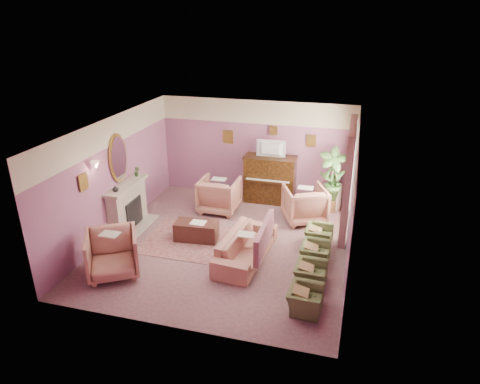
% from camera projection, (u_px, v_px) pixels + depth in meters
% --- Properties ---
extents(floor, '(5.50, 6.00, 0.01)m').
position_uv_depth(floor, '(225.00, 243.00, 10.00)').
color(floor, '#7E575C').
rests_on(floor, ground).
extents(ceiling, '(5.50, 6.00, 0.01)m').
position_uv_depth(ceiling, '(224.00, 126.00, 8.91)').
color(ceiling, beige).
rests_on(ceiling, wall_back).
extents(wall_back, '(5.50, 0.02, 2.80)m').
position_uv_depth(wall_back, '(256.00, 150.00, 12.12)').
color(wall_back, '#7E5380').
rests_on(wall_back, floor).
extents(wall_front, '(5.50, 0.02, 2.80)m').
position_uv_depth(wall_front, '(169.00, 257.00, 6.78)').
color(wall_front, '#7E5380').
rests_on(wall_front, floor).
extents(wall_left, '(0.02, 6.00, 2.80)m').
position_uv_depth(wall_left, '(114.00, 177.00, 10.12)').
color(wall_left, '#7E5380').
rests_on(wall_left, floor).
extents(wall_right, '(0.02, 6.00, 2.80)m').
position_uv_depth(wall_right, '(352.00, 201.00, 8.79)').
color(wall_right, '#7E5380').
rests_on(wall_right, floor).
extents(picture_rail_band, '(5.50, 0.01, 0.65)m').
position_uv_depth(picture_rail_band, '(256.00, 112.00, 11.70)').
color(picture_rail_band, beige).
rests_on(picture_rail_band, wall_back).
extents(stripe_panel, '(0.01, 3.00, 2.15)m').
position_uv_depth(stripe_panel, '(352.00, 192.00, 10.08)').
color(stripe_panel, '#929A8F').
rests_on(stripe_panel, wall_right).
extents(fireplace_surround, '(0.30, 1.40, 1.10)m').
position_uv_depth(fireplace_surround, '(128.00, 207.00, 10.59)').
color(fireplace_surround, '#B2A792').
rests_on(fireplace_surround, floor).
extents(fireplace_inset, '(0.18, 0.72, 0.68)m').
position_uv_depth(fireplace_inset, '(132.00, 212.00, 10.62)').
color(fireplace_inset, black).
rests_on(fireplace_inset, floor).
extents(fire_ember, '(0.06, 0.54, 0.10)m').
position_uv_depth(fire_ember, '(134.00, 219.00, 10.68)').
color(fire_ember, '#FF3A00').
rests_on(fire_ember, floor).
extents(mantel_shelf, '(0.40, 1.55, 0.07)m').
position_uv_depth(mantel_shelf, '(126.00, 185.00, 10.36)').
color(mantel_shelf, '#B2A792').
rests_on(mantel_shelf, fireplace_surround).
extents(hearth, '(0.55, 1.50, 0.02)m').
position_uv_depth(hearth, '(137.00, 227.00, 10.75)').
color(hearth, '#B2A792').
rests_on(hearth, floor).
extents(mirror_frame, '(0.04, 0.72, 1.20)m').
position_uv_depth(mirror_frame, '(118.00, 158.00, 10.13)').
color(mirror_frame, '#B1953B').
rests_on(mirror_frame, wall_left).
extents(mirror_glass, '(0.01, 0.60, 1.06)m').
position_uv_depth(mirror_glass, '(119.00, 158.00, 10.12)').
color(mirror_glass, white).
rests_on(mirror_glass, wall_left).
extents(sconce_shade, '(0.20, 0.20, 0.16)m').
position_uv_depth(sconce_shade, '(95.00, 165.00, 9.11)').
color(sconce_shade, '#FFBD9F').
rests_on(sconce_shade, wall_left).
extents(piano, '(1.40, 0.60, 1.30)m').
position_uv_depth(piano, '(270.00, 180.00, 12.01)').
color(piano, black).
rests_on(piano, floor).
extents(piano_keyshelf, '(1.30, 0.12, 0.06)m').
position_uv_depth(piano_keyshelf, '(267.00, 182.00, 11.67)').
color(piano_keyshelf, black).
rests_on(piano_keyshelf, piano).
extents(piano_keys, '(1.20, 0.08, 0.02)m').
position_uv_depth(piano_keys, '(267.00, 180.00, 11.65)').
color(piano_keys, silver).
rests_on(piano_keys, piano).
extents(piano_top, '(1.45, 0.65, 0.04)m').
position_uv_depth(piano_top, '(271.00, 157.00, 11.75)').
color(piano_top, black).
rests_on(piano_top, piano).
extents(television, '(0.80, 0.12, 0.48)m').
position_uv_depth(television, '(270.00, 148.00, 11.60)').
color(television, black).
rests_on(television, piano).
extents(print_back_left, '(0.30, 0.03, 0.38)m').
position_uv_depth(print_back_left, '(228.00, 137.00, 12.16)').
color(print_back_left, '#B1953B').
rests_on(print_back_left, wall_back).
extents(print_back_right, '(0.26, 0.03, 0.34)m').
position_uv_depth(print_back_right, '(311.00, 141.00, 11.57)').
color(print_back_right, '#B1953B').
rests_on(print_back_right, wall_back).
extents(print_back_mid, '(0.22, 0.03, 0.26)m').
position_uv_depth(print_back_mid, '(273.00, 130.00, 11.74)').
color(print_back_mid, '#B1953B').
rests_on(print_back_mid, wall_back).
extents(print_left_wall, '(0.03, 0.28, 0.36)m').
position_uv_depth(print_left_wall, '(83.00, 182.00, 8.92)').
color(print_left_wall, '#B1953B').
rests_on(print_left_wall, wall_left).
extents(window_blind, '(0.03, 1.40, 1.80)m').
position_uv_depth(window_blind, '(353.00, 164.00, 10.07)').
color(window_blind, beige).
rests_on(window_blind, wall_right).
extents(curtain_left, '(0.16, 0.34, 2.60)m').
position_uv_depth(curtain_left, '(346.00, 194.00, 9.42)').
color(curtain_left, '#8D4E5A').
rests_on(curtain_left, floor).
extents(curtain_right, '(0.16, 0.34, 2.60)m').
position_uv_depth(curtain_right, '(349.00, 167.00, 11.06)').
color(curtain_right, '#8D4E5A').
rests_on(curtain_right, floor).
extents(pelmet, '(0.16, 2.20, 0.16)m').
position_uv_depth(pelmet, '(353.00, 128.00, 9.75)').
color(pelmet, '#8D4E5A').
rests_on(pelmet, wall_right).
extents(mantel_plant, '(0.16, 0.16, 0.28)m').
position_uv_depth(mantel_plant, '(137.00, 171.00, 10.78)').
color(mantel_plant, '#3D692F').
rests_on(mantel_plant, mantel_shelf).
extents(mantel_vase, '(0.16, 0.16, 0.16)m').
position_uv_depth(mantel_vase, '(115.00, 189.00, 9.87)').
color(mantel_vase, beige).
rests_on(mantel_vase, mantel_shelf).
extents(area_rug, '(2.51, 1.82, 0.01)m').
position_uv_depth(area_rug, '(198.00, 241.00, 10.07)').
color(area_rug, '#8F5754').
rests_on(area_rug, floor).
extents(coffee_table, '(1.04, 0.58, 0.45)m').
position_uv_depth(coffee_table, '(197.00, 231.00, 10.09)').
color(coffee_table, '#45221A').
rests_on(coffee_table, floor).
extents(table_paper, '(0.35, 0.28, 0.01)m').
position_uv_depth(table_paper, '(198.00, 222.00, 9.99)').
color(table_paper, white).
rests_on(table_paper, coffee_table).
extents(sofa, '(0.70, 2.09, 0.84)m').
position_uv_depth(sofa, '(246.00, 242.00, 9.22)').
color(sofa, tan).
rests_on(sofa, floor).
extents(sofa_throw, '(0.11, 1.58, 0.58)m').
position_uv_depth(sofa_throw, '(264.00, 237.00, 9.05)').
color(sofa_throw, '#8D4E5A').
rests_on(sofa_throw, sofa).
extents(floral_armchair_left, '(0.99, 0.99, 1.03)m').
position_uv_depth(floral_armchair_left, '(219.00, 193.00, 11.47)').
color(floral_armchair_left, tan).
rests_on(floral_armchair_left, floor).
extents(floral_armchair_right, '(0.99, 0.99, 1.03)m').
position_uv_depth(floral_armchair_right, '(305.00, 202.00, 10.90)').
color(floral_armchair_right, tan).
rests_on(floral_armchair_right, floor).
extents(floral_armchair_front, '(0.99, 0.99, 1.03)m').
position_uv_depth(floral_armchair_front, '(112.00, 252.00, 8.65)').
color(floral_armchair_front, tan).
rests_on(floral_armchair_front, floor).
extents(olive_chair_a, '(0.48, 0.68, 0.59)m').
position_uv_depth(olive_chair_a, '(305.00, 296.00, 7.66)').
color(olive_chair_a, '#525C32').
rests_on(olive_chair_a, floor).
extents(olive_chair_b, '(0.48, 0.68, 0.59)m').
position_uv_depth(olive_chair_b, '(311.00, 271.00, 8.39)').
color(olive_chair_b, '#525C32').
rests_on(olive_chair_b, floor).
extents(olive_chair_c, '(0.48, 0.68, 0.59)m').
position_uv_depth(olive_chair_c, '(315.00, 251.00, 9.12)').
color(olive_chair_c, '#525C32').
rests_on(olive_chair_c, floor).
extents(olive_chair_d, '(0.48, 0.68, 0.59)m').
position_uv_depth(olive_chair_d, '(319.00, 233.00, 9.85)').
color(olive_chair_d, '#525C32').
rests_on(olive_chair_d, floor).
extents(side_table, '(0.52, 0.52, 0.70)m').
position_uv_depth(side_table, '(332.00, 197.00, 11.67)').
color(side_table, beige).
rests_on(side_table, floor).
extents(side_plant_big, '(0.30, 0.30, 0.34)m').
position_uv_depth(side_plant_big, '(333.00, 179.00, 11.47)').
color(side_plant_big, '#3D692F').
rests_on(side_plant_big, side_table).
extents(side_plant_small, '(0.16, 0.16, 0.28)m').
position_uv_depth(side_plant_small, '(338.00, 182.00, 11.36)').
color(side_plant_small, '#3D692F').
rests_on(side_plant_small, side_table).
extents(palm_pot, '(0.34, 0.34, 0.34)m').
position_uv_depth(palm_pot, '(330.00, 205.00, 11.59)').
color(palm_pot, brown).
rests_on(palm_pot, floor).
extents(palm_plant, '(0.76, 0.76, 1.44)m').
position_uv_depth(palm_plant, '(332.00, 174.00, 11.25)').
color(palm_plant, '#3D692F').
rests_on(palm_plant, palm_pot).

